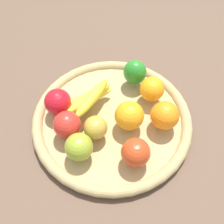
{
  "coord_description": "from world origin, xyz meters",
  "views": [
    {
      "loc": [
        0.44,
        0.08,
        0.69
      ],
      "look_at": [
        0.0,
        0.0,
        0.06
      ],
      "focal_mm": 43.06,
      "sensor_mm": 36.0,
      "label": 1
    }
  ],
  "objects": [
    {
      "name": "orange_2",
      "position": [
        0.0,
        0.15,
        0.08
      ],
      "size": [
        0.11,
        0.11,
        0.08
      ],
      "primitive_type": "sphere",
      "rotation": [
        0.0,
        0.0,
        0.82
      ],
      "color": "orange",
      "rests_on": "basket"
    },
    {
      "name": "basket",
      "position": [
        0.0,
        0.0,
        0.02
      ],
      "size": [
        0.47,
        0.47,
        0.04
      ],
      "color": "tan",
      "rests_on": "ground_plane"
    },
    {
      "name": "ground_plane",
      "position": [
        0.0,
        0.0,
        0.0
      ],
      "size": [
        2.4,
        2.4,
        0.0
      ],
      "primitive_type": "plane",
      "color": "brown",
      "rests_on": "ground"
    },
    {
      "name": "banana_bunch",
      "position": [
        -0.03,
        -0.07,
        0.07
      ],
      "size": [
        0.16,
        0.15,
        0.06
      ],
      "color": "yellow",
      "rests_on": "basket"
    },
    {
      "name": "apple_4",
      "position": [
        0.13,
        -0.06,
        0.07
      ],
      "size": [
        0.1,
        0.1,
        0.07
      ],
      "primitive_type": "sphere",
      "rotation": [
        0.0,
        0.0,
        5.83
      ],
      "color": "#91A42C",
      "rests_on": "basket"
    },
    {
      "name": "orange_0",
      "position": [
        0.02,
        0.05,
        0.08
      ],
      "size": [
        0.12,
        0.12,
        0.08
      ],
      "primitive_type": "sphere",
      "rotation": [
        0.0,
        0.0,
        2.41
      ],
      "color": "orange",
      "rests_on": "basket"
    },
    {
      "name": "apple_1",
      "position": [
        0.07,
        -0.11,
        0.08
      ],
      "size": [
        0.08,
        0.08,
        0.08
      ],
      "primitive_type": "sphere",
      "rotation": [
        0.0,
        0.0,
        3.07
      ],
      "color": "red",
      "rests_on": "basket"
    },
    {
      "name": "apple_2",
      "position": [
        0.07,
        -0.03,
        0.07
      ],
      "size": [
        0.09,
        0.09,
        0.07
      ],
      "primitive_type": "sphere",
      "rotation": [
        0.0,
        0.0,
        5.26
      ],
      "color": "gold",
      "rests_on": "basket"
    },
    {
      "name": "orange_1",
      "position": [
        -0.09,
        0.1,
        0.07
      ],
      "size": [
        0.1,
        0.1,
        0.07
      ],
      "primitive_type": "sphere",
      "rotation": [
        0.0,
        0.0,
        5.1
      ],
      "color": "orange",
      "rests_on": "basket"
    },
    {
      "name": "apple_0",
      "position": [
        0.01,
        -0.16,
        0.08
      ],
      "size": [
        0.1,
        0.1,
        0.08
      ],
      "primitive_type": "sphere",
      "rotation": [
        0.0,
        0.0,
        4.25
      ],
      "color": "red",
      "rests_on": "basket"
    },
    {
      "name": "bell_pepper",
      "position": [
        -0.15,
        0.05,
        0.08
      ],
      "size": [
        0.07,
        0.08,
        0.08
      ],
      "primitive_type": "ellipsoid",
      "rotation": [
        0.0,
        0.0,
        1.49
      ],
      "color": "#278424",
      "rests_on": "basket"
    },
    {
      "name": "apple_3",
      "position": [
        0.13,
        0.08,
        0.07
      ],
      "size": [
        0.09,
        0.09,
        0.08
      ],
      "primitive_type": "sphere",
      "rotation": [
        0.0,
        0.0,
        2.85
      ],
      "color": "#C63E1A",
      "rests_on": "basket"
    }
  ]
}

